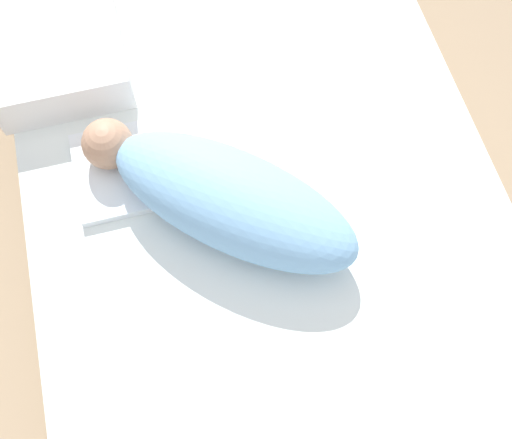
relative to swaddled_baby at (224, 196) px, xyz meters
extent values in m
plane|color=#9E8466|center=(0.09, 0.09, -0.27)|extent=(12.00, 12.00, 0.00)
cube|color=white|center=(0.09, 0.09, -0.17)|extent=(1.50, 0.98, 0.20)
cube|color=white|center=(-0.14, -0.19, -0.06)|extent=(0.21, 0.19, 0.02)
ellipsoid|color=#7FB7E5|center=(0.01, 0.01, 0.00)|extent=(0.50, 0.53, 0.15)
sphere|color=tan|center=(-0.18, -0.20, -0.01)|extent=(0.10, 0.10, 0.10)
cube|color=white|center=(-0.48, -0.28, -0.02)|extent=(0.37, 0.29, 0.10)
camera|label=1|loc=(0.50, -0.06, 1.05)|focal=42.00mm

